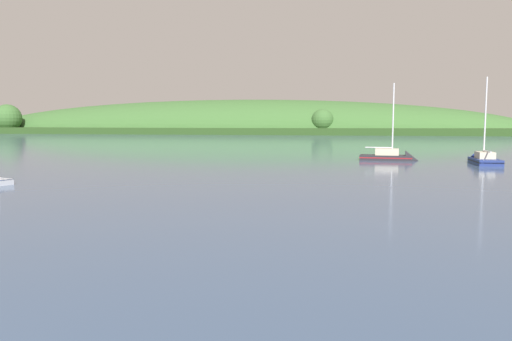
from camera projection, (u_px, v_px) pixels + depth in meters
The scene contains 3 objects.
far_shoreline_hill at pixel (241, 133), 283.00m from camera, with size 420.57×79.97×38.19m.
sailboat_near_mooring at pixel (483, 161), 75.48m from camera, with size 3.43×8.87×14.57m.
sailboat_midwater_white at pixel (393, 159), 81.98m from camera, with size 9.61×3.95×14.34m.
Camera 1 is at (11.87, -8.06, 6.37)m, focal length 34.61 mm.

